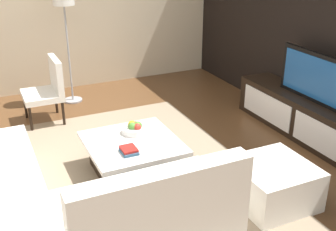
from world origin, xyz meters
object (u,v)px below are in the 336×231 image
media_console (308,119)px  sectional_couch (47,203)px  television (314,77)px  floor_lamp (64,2)px  coffee_table (133,156)px  ottoman (272,184)px  book_stack (129,150)px  fruit_bowl (135,128)px  accent_chair_near (48,87)px

media_console → sectional_couch: 3.33m
television → floor_lamp: size_ratio=0.61×
sectional_couch → coffee_table: size_ratio=2.42×
sectional_couch → ottoman: size_ratio=3.29×
television → coffee_table: television is taller
television → book_stack: (0.12, -2.41, -0.39)m
book_stack → ottoman: bearing=53.4°
media_console → book_stack: 2.42m
media_console → book_stack: bearing=-87.2°
media_console → coffee_table: media_console is taller
television → fruit_bowl: television is taller
media_console → fruit_bowl: bearing=-97.2°
media_console → book_stack: (0.12, -2.41, 0.16)m
television → ottoman: size_ratio=1.55×
fruit_bowl → floor_lamp: bearing=-175.1°
television → coffee_table: bearing=-92.5°
floor_lamp → ottoman: (3.45, 1.10, -1.29)m
television → book_stack: 2.45m
fruit_bowl → book_stack: bearing=-28.6°
fruit_bowl → book_stack: size_ratio=1.48×
book_stack → fruit_bowl: bearing=151.4°
television → sectional_couch: size_ratio=0.47×
floor_lamp → ottoman: size_ratio=2.53×
television → accent_chair_near: (-1.89, -2.82, -0.31)m
accent_chair_near → floor_lamp: 1.24m
accent_chair_near → book_stack: (2.01, 0.41, -0.08)m
media_console → coffee_table: bearing=-92.5°
media_console → ottoman: 1.60m
floor_lamp → book_stack: bearing=-0.5°
ottoman → book_stack: 1.42m
coffee_table → floor_lamp: floor_lamp is taller
coffee_table → accent_chair_near: (-1.79, -0.52, 0.29)m
floor_lamp → ottoman: floor_lamp is taller
television → sectional_couch: 3.37m
accent_chair_near → floor_lamp: (-0.61, 0.43, 1.00)m
accent_chair_near → ottoman: bearing=30.5°
sectional_couch → floor_lamp: bearing=163.2°
television → floor_lamp: bearing=-136.2°
sectional_couch → ottoman: 2.06m
media_console → sectional_couch: size_ratio=0.99×
media_console → book_stack: size_ratio=12.01×
sectional_couch → book_stack: bearing=113.2°
floor_lamp → television: bearing=43.8°
media_console → floor_lamp: (-2.49, -2.39, 1.24)m
coffee_table → floor_lamp: bearing=-177.8°
floor_lamp → book_stack: 2.83m
accent_chair_near → floor_lamp: bearing=146.7°
sectional_couch → ottoman: (0.46, 2.00, -0.08)m
sectional_couch → fruit_bowl: 1.35m
coffee_table → ottoman: size_ratio=1.36×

